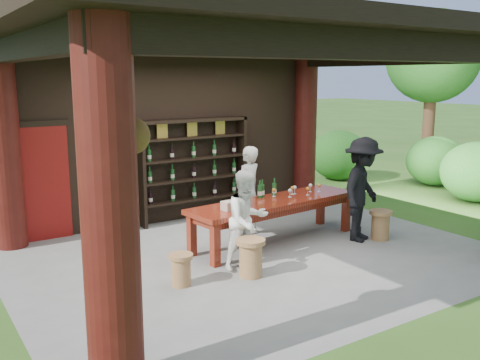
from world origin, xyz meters
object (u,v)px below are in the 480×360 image
wine_shelf (194,169)px  stool_far_left (181,269)px  stool_near_left (251,257)px  guest_woman (247,220)px  tasting_table (275,207)px  napkin_basket (230,205)px  stool_near_right (380,224)px  host (248,191)px  guest_man (362,189)px

wine_shelf → stool_far_left: wine_shelf is taller
wine_shelf → stool_near_left: size_ratio=4.15×
stool_near_left → guest_woman: (0.15, 0.32, 0.45)m
tasting_table → napkin_basket: napkin_basket is taller
tasting_table → guest_woman: (-1.08, -0.77, 0.10)m
wine_shelf → stool_near_right: (2.06, -2.98, -0.73)m
tasting_table → guest_woman: guest_woman is taller
tasting_table → host: (-0.10, 0.68, 0.17)m
napkin_basket → guest_woman: bearing=-98.1°
guest_woman → wine_shelf: bearing=74.8°
stool_near_right → stool_far_left: 3.86m
wine_shelf → guest_woman: size_ratio=1.55×
guest_man → napkin_basket: guest_man is taller
stool_far_left → host: (2.12, 1.53, 0.56)m
guest_man → napkin_basket: size_ratio=6.92×
host → guest_man: 2.00m
tasting_table → host: size_ratio=2.06×
host → wine_shelf: bearing=-96.4°
stool_far_left → napkin_basket: bearing=29.1°
stool_far_left → napkin_basket: (1.22, 0.68, 0.58)m
guest_man → stool_near_left: bearing=162.9°
wine_shelf → napkin_basket: size_ratio=8.74×
stool_far_left → host: host is taller
guest_woman → napkin_basket: guest_woman is taller
stool_far_left → guest_woman: 1.24m
stool_near_left → stool_far_left: 1.01m
host → guest_man: guest_man is taller
stool_near_right → guest_woman: 2.77m
tasting_table → stool_near_left: tasting_table is taller
wine_shelf → tasting_table: wine_shelf is taller
guest_woman → stool_near_right: bearing=-4.2°
guest_man → stool_near_right: bearing=-52.0°
stool_near_left → stool_near_right: stool_near_left is taller
wine_shelf → stool_near_left: (-0.82, -3.20, -0.72)m
stool_near_left → guest_woman: bearing=64.9°
host → tasting_table: bearing=79.5°
stool_near_right → host: bearing=138.5°
napkin_basket → stool_near_right: bearing=-14.7°
wine_shelf → stool_far_left: (-1.80, -2.97, -0.77)m
napkin_basket → wine_shelf: bearing=75.7°
stool_near_right → napkin_basket: 2.79m
tasting_table → stool_near_left: (-1.23, -1.09, -0.34)m
stool_far_left → guest_woman: guest_woman is taller
tasting_table → napkin_basket: bearing=-170.1°
stool_near_left → stool_far_left: bearing=166.6°
stool_near_left → guest_man: guest_man is taller
stool_far_left → wine_shelf: bearing=58.7°
wine_shelf → guest_man: wine_shelf is taller
host → guest_man: (1.43, -1.39, 0.10)m
stool_near_right → wine_shelf: bearing=124.6°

